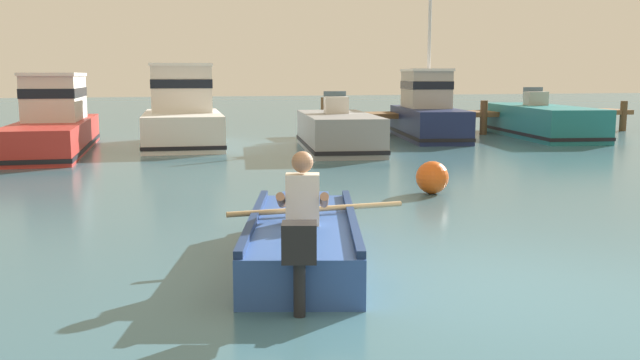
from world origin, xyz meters
TOP-DOWN VIEW (x-y plane):
  - ground_plane at (0.00, 0.00)m, footprint 120.00×120.00m
  - wooden_dock at (8.19, 15.77)m, footprint 11.81×1.57m
  - rowboat_with_person at (-1.48, 1.45)m, footprint 2.18×3.69m
  - moored_boat_red at (-5.02, 13.60)m, footprint 2.03×6.83m
  - moored_boat_white at (-1.71, 14.12)m, footprint 2.43×4.72m
  - moored_boat_grey at (2.12, 11.82)m, footprint 2.46×4.84m
  - moored_boat_navy at (5.80, 14.28)m, footprint 2.51×4.96m
  - moored_boat_teal at (9.50, 13.80)m, footprint 2.89×6.05m
  - mooring_buoy at (1.62, 4.91)m, footprint 0.54×0.54m

SIDE VIEW (x-z plane):
  - ground_plane at x=0.00m, z-range 0.00..0.00m
  - rowboat_with_person at x=-1.48m, z-range -0.34..0.85m
  - mooring_buoy at x=1.62m, z-range 0.00..0.54m
  - moored_boat_grey at x=2.12m, z-range -0.31..1.22m
  - moored_boat_teal at x=9.50m, z-range -0.31..1.26m
  - wooden_dock at x=8.19m, z-range 0.01..1.29m
  - moored_boat_red at x=-5.02m, z-range -0.27..1.74m
  - moored_boat_navy at x=5.80m, z-range -1.35..2.95m
  - moored_boat_white at x=-1.71m, z-range -0.30..1.97m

